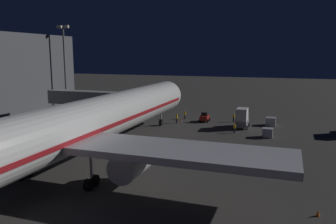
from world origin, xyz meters
name	(u,v)px	position (x,y,z in m)	size (l,w,h in m)	color
ground_plane	(118,149)	(0.00, 0.00, 0.00)	(320.00, 320.00, 0.00)	#383533
airliner_at_gate	(69,130)	(0.00, 11.27, 5.28)	(48.01, 70.23, 19.65)	silver
jet_bridge	(100,99)	(10.10, -12.46, 5.36)	(18.34, 3.40, 6.90)	#9E9E99
apron_floodlight_mast	(65,63)	(25.50, -23.56, 11.34)	(2.90, 0.50, 19.74)	#59595E
baggage_tug_lead	(205,118)	(-6.98, -23.94, 0.78)	(1.86, 2.46, 1.95)	maroon
catering_truck	(242,118)	(-14.84, -20.73, 1.85)	(2.36, 4.46, 3.69)	slate
baggage_container_near_belt	(268,133)	(-19.76, -14.60, 0.75)	(1.61, 1.51, 1.51)	#B7BABF
baggage_container_mid_row	(271,121)	(-19.75, -24.70, 0.75)	(1.75, 1.84, 1.51)	#B7BABF
ground_crew_near_nose_gear	(234,117)	(-12.55, -25.54, 1.01)	(0.40, 0.40, 1.84)	black
ground_crew_by_belt_loader	(185,115)	(-2.40, -25.44, 0.91)	(0.40, 0.40, 1.67)	black
ground_crew_under_port_wing	(234,127)	(-14.17, -15.91, 0.95)	(0.40, 0.40, 1.74)	black
ground_crew_by_tug	(177,118)	(-2.12, -20.71, 1.01)	(0.40, 0.40, 1.84)	black
traffic_cone_nose_port	(181,120)	(-2.20, -23.04, 0.28)	(0.36, 0.36, 0.55)	orange
traffic_cone_nose_starboard	(160,118)	(2.20, -23.04, 0.28)	(0.36, 0.36, 0.55)	orange
traffic_cone_wingtip_svc_side	(318,213)	(-25.50, 12.79, 0.28)	(0.36, 0.36, 0.55)	orange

